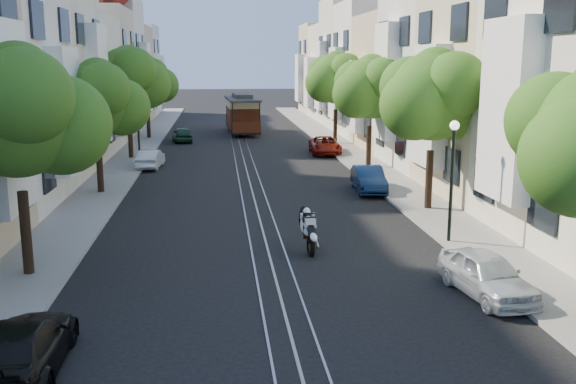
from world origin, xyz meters
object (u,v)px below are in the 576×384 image
object	(u,v)px
tree_e_d	(337,79)
tree_w_d	(147,81)
lamp_west	(138,119)
cable_car	(242,112)
parked_car_w_mid	(150,159)
tree_w_a	(18,116)
lamp_east	(453,163)
tree_e_b	(434,98)
parked_car_w_near	(21,347)
tree_w_c	(128,80)
sportbike_rider	(308,227)
tree_e_c	(371,90)
parked_car_e_near	(487,275)
parked_car_e_mid	(369,179)
parked_car_e_far	(325,145)
tree_w_b	(97,101)
parked_car_w_far	(182,134)

from	to	relation	value
tree_e_d	tree_w_d	xyz separation A→B (m)	(-14.40, 5.00, -0.27)
tree_w_d	lamp_west	xyz separation A→B (m)	(0.84, -13.98, -1.75)
cable_car	parked_car_w_mid	bearing A→B (deg)	-111.65
tree_w_a	parked_car_w_mid	world-z (taller)	tree_w_a
tree_w_d	lamp_east	distance (m)	34.73
tree_e_b	parked_car_w_near	distance (m)	18.89
tree_e_b	lamp_west	xyz separation A→B (m)	(-13.56, 13.02, -1.89)
tree_w_c	sportbike_rider	distance (m)	23.28
tree_e_d	tree_e_c	bearing A→B (deg)	-90.00
tree_w_a	parked_car_e_near	distance (m)	13.65
lamp_east	parked_car_w_near	size ratio (longest dim) A/B	1.02
parked_car_e_mid	parked_car_e_near	bearing A→B (deg)	-86.41
tree_e_b	tree_e_c	xyz separation A→B (m)	(-0.00, 11.00, -0.13)
lamp_east	sportbike_rider	distance (m)	5.39
tree_e_b	parked_car_e_mid	distance (m)	6.09
sportbike_rider	parked_car_w_near	distance (m)	10.52
tree_w_d	parked_car_w_near	world-z (taller)	tree_w_d
lamp_west	parked_car_e_mid	bearing A→B (deg)	-36.68
tree_w_d	parked_car_e_far	xyz separation A→B (m)	(12.74, -9.94, -4.01)
tree_w_a	tree_w_b	size ratio (longest dim) A/B	1.07
lamp_east	lamp_west	distance (m)	21.97
tree_e_c	parked_car_w_near	size ratio (longest dim) A/B	1.60
tree_e_b	parked_car_w_mid	distance (m)	18.30
lamp_west	parked_car_w_near	bearing A→B (deg)	-88.47
lamp_west	parked_car_w_near	xyz separation A→B (m)	(0.70, -26.22, -2.25)
tree_w_a	tree_w_c	size ratio (longest dim) A/B	0.94
cable_car	tree_e_d	bearing A→B (deg)	-54.12
cable_car	parked_car_w_near	bearing A→B (deg)	-100.96
tree_w_c	parked_car_e_near	world-z (taller)	tree_w_c
lamp_east	tree_e_d	bearing A→B (deg)	87.96
parked_car_e_near	parked_car_e_far	bearing A→B (deg)	82.61
tree_e_d	tree_w_a	xyz separation A→B (m)	(-14.40, -29.00, -0.13)
parked_car_w_far	lamp_east	bearing A→B (deg)	102.45
parked_car_e_far	lamp_west	bearing A→B (deg)	-158.05
lamp_east	parked_car_w_mid	world-z (taller)	lamp_east
tree_e_b	parked_car_e_near	bearing A→B (deg)	-99.83
tree_e_b	tree_w_b	bearing A→B (deg)	160.85
tree_w_c	parked_car_e_near	size ratio (longest dim) A/B	1.99
tree_w_c	sportbike_rider	world-z (taller)	tree_w_c
cable_car	parked_car_w_mid	world-z (taller)	cable_car
tree_w_b	parked_car_e_mid	bearing A→B (deg)	-3.76
tree_w_a	lamp_east	bearing A→B (deg)	8.57
tree_w_d	parked_car_w_mid	size ratio (longest dim) A/B	1.93
parked_car_w_mid	tree_e_d	bearing A→B (deg)	-138.42
lamp_east	parked_car_w_far	distance (m)	31.67
tree_w_c	cable_car	bearing A→B (deg)	62.03
tree_w_a	parked_car_e_mid	world-z (taller)	tree_w_a
tree_e_c	tree_w_b	distance (m)	15.60
tree_e_b	lamp_east	distance (m)	5.41
lamp_east	parked_car_w_mid	size ratio (longest dim) A/B	1.23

